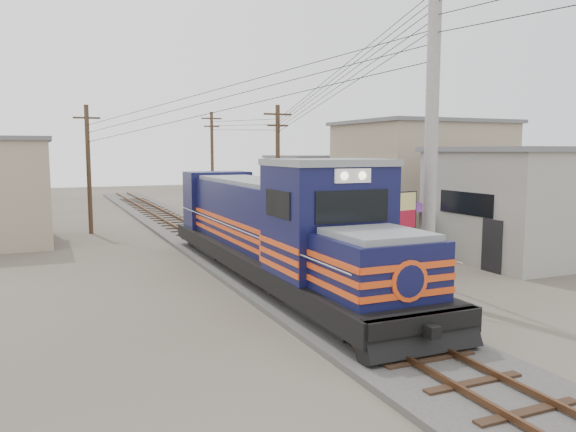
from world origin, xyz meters
name	(u,v)px	position (x,y,z in m)	size (l,w,h in m)	color
ground	(319,306)	(0.00, 0.00, 0.00)	(120.00, 120.00, 0.00)	#473F35
ballast	(221,249)	(0.00, 10.00, 0.08)	(3.60, 70.00, 0.16)	#595651
track	(221,245)	(0.00, 10.00, 0.26)	(1.15, 70.00, 0.12)	#51331E
locomotive	(276,230)	(0.00, 3.37, 1.81)	(3.10, 16.87, 4.18)	black
utility_pole_main	(431,135)	(3.50, -0.50, 5.00)	(0.40, 0.40, 10.00)	#9E9B93
wooden_pole_mid	(278,167)	(4.50, 14.00, 3.68)	(1.60, 0.24, 7.00)	#4C3826
wooden_pole_far	(212,159)	(4.80, 28.00, 3.93)	(1.60, 0.24, 7.50)	#4C3826
wooden_pole_left	(89,167)	(-5.00, 18.00, 3.68)	(1.60, 0.24, 7.00)	#4C3826
power_lines	(225,78)	(-0.14, 8.49, 7.56)	(9.65, 19.00, 3.30)	black
shophouse_front	(532,203)	(11.50, 3.00, 2.36)	(7.35, 6.30, 4.70)	gray
shophouse_mid	(420,176)	(12.50, 12.00, 3.11)	(8.40, 7.35, 6.20)	gray
shophouse_back	(318,184)	(11.00, 22.00, 2.11)	(6.30, 6.30, 4.20)	gray
billboard	(397,213)	(4.73, 2.96, 2.22)	(1.94, 0.52, 3.03)	#99999E
market_umbrella	(408,204)	(7.38, 5.99, 2.23)	(2.71, 2.71, 2.54)	black
vendor	(401,234)	(7.02, 5.97, 0.91)	(0.66, 0.43, 1.81)	black
plant_nursery	(391,248)	(5.83, 4.93, 0.51)	(3.52, 3.28, 1.13)	#1A5C24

